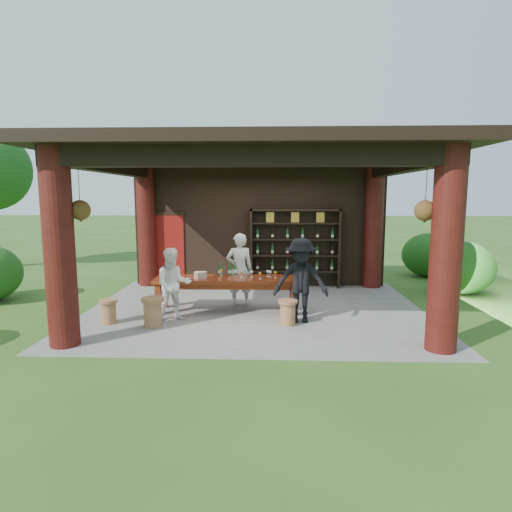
{
  "coord_description": "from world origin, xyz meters",
  "views": [
    {
      "loc": [
        0.37,
        -9.28,
        2.52
      ],
      "look_at": [
        0.0,
        0.4,
        1.15
      ],
      "focal_mm": 30.0,
      "sensor_mm": 36.0,
      "label": 1
    }
  ],
  "objects_px": {
    "tasting_table": "(227,283)",
    "host": "(240,269)",
    "guest_woman": "(173,285)",
    "stool_near_left": "(153,311)",
    "stool_near_right": "(288,312)",
    "guest_man": "(301,281)",
    "napkin_basket": "(201,275)",
    "wine_shelf": "(295,248)",
    "stool_far_left": "(108,311)"
  },
  "relations": [
    {
      "from": "wine_shelf",
      "to": "host",
      "type": "xyz_separation_m",
      "value": [
        -1.38,
        -2.04,
        -0.25
      ]
    },
    {
      "from": "tasting_table",
      "to": "stool_near_right",
      "type": "distance_m",
      "value": 1.66
    },
    {
      "from": "tasting_table",
      "to": "host",
      "type": "distance_m",
      "value": 0.64
    },
    {
      "from": "stool_near_left",
      "to": "guest_woman",
      "type": "xyz_separation_m",
      "value": [
        0.31,
        0.43,
        0.44
      ]
    },
    {
      "from": "wine_shelf",
      "to": "guest_man",
      "type": "height_order",
      "value": "wine_shelf"
    },
    {
      "from": "tasting_table",
      "to": "stool_near_left",
      "type": "distance_m",
      "value": 1.8
    },
    {
      "from": "wine_shelf",
      "to": "stool_near_right",
      "type": "distance_m",
      "value": 3.69
    },
    {
      "from": "stool_far_left",
      "to": "host",
      "type": "bearing_deg",
      "value": 32.16
    },
    {
      "from": "tasting_table",
      "to": "guest_woman",
      "type": "bearing_deg",
      "value": -143.32
    },
    {
      "from": "stool_near_right",
      "to": "napkin_basket",
      "type": "distance_m",
      "value": 2.13
    },
    {
      "from": "stool_far_left",
      "to": "napkin_basket",
      "type": "relative_size",
      "value": 1.86
    },
    {
      "from": "stool_near_left",
      "to": "stool_near_right",
      "type": "relative_size",
      "value": 1.15
    },
    {
      "from": "stool_near_left",
      "to": "stool_near_right",
      "type": "xyz_separation_m",
      "value": [
        2.61,
        0.2,
        -0.04
      ]
    },
    {
      "from": "wine_shelf",
      "to": "stool_far_left",
      "type": "relative_size",
      "value": 5.09
    },
    {
      "from": "stool_near_right",
      "to": "guest_woman",
      "type": "distance_m",
      "value": 2.36
    },
    {
      "from": "tasting_table",
      "to": "guest_man",
      "type": "distance_m",
      "value": 1.74
    },
    {
      "from": "stool_near_right",
      "to": "napkin_basket",
      "type": "bearing_deg",
      "value": 154.64
    },
    {
      "from": "tasting_table",
      "to": "host",
      "type": "height_order",
      "value": "host"
    },
    {
      "from": "guest_woman",
      "to": "guest_man",
      "type": "relative_size",
      "value": 0.88
    },
    {
      "from": "guest_man",
      "to": "napkin_basket",
      "type": "height_order",
      "value": "guest_man"
    },
    {
      "from": "stool_near_left",
      "to": "host",
      "type": "bearing_deg",
      "value": 48.37
    },
    {
      "from": "tasting_table",
      "to": "stool_near_left",
      "type": "bearing_deg",
      "value": -138.17
    },
    {
      "from": "napkin_basket",
      "to": "stool_near_right",
      "type": "bearing_deg",
      "value": -25.36
    },
    {
      "from": "wine_shelf",
      "to": "guest_man",
      "type": "xyz_separation_m",
      "value": [
        -0.05,
        -3.35,
        -0.24
      ]
    },
    {
      "from": "guest_man",
      "to": "napkin_basket",
      "type": "xyz_separation_m",
      "value": [
        -2.12,
        0.65,
        -0.02
      ]
    },
    {
      "from": "guest_woman",
      "to": "napkin_basket",
      "type": "distance_m",
      "value": 0.79
    },
    {
      "from": "stool_far_left",
      "to": "tasting_table",
      "type": "bearing_deg",
      "value": 23.92
    },
    {
      "from": "stool_near_left",
      "to": "stool_near_right",
      "type": "distance_m",
      "value": 2.62
    },
    {
      "from": "host",
      "to": "guest_woman",
      "type": "relative_size",
      "value": 1.13
    },
    {
      "from": "host",
      "to": "guest_man",
      "type": "distance_m",
      "value": 1.87
    },
    {
      "from": "tasting_table",
      "to": "host",
      "type": "relative_size",
      "value": 1.88
    },
    {
      "from": "stool_far_left",
      "to": "guest_woman",
      "type": "bearing_deg",
      "value": 11.4
    },
    {
      "from": "stool_far_left",
      "to": "stool_near_right",
      "type": "bearing_deg",
      "value": 0.39
    },
    {
      "from": "tasting_table",
      "to": "napkin_basket",
      "type": "bearing_deg",
      "value": -169.98
    },
    {
      "from": "stool_near_right",
      "to": "stool_near_left",
      "type": "bearing_deg",
      "value": -175.56
    },
    {
      "from": "stool_near_left",
      "to": "host",
      "type": "relative_size",
      "value": 0.34
    },
    {
      "from": "stool_near_left",
      "to": "guest_woman",
      "type": "distance_m",
      "value": 0.69
    },
    {
      "from": "host",
      "to": "guest_man",
      "type": "relative_size",
      "value": 0.99
    },
    {
      "from": "wine_shelf",
      "to": "stool_far_left",
      "type": "height_order",
      "value": "wine_shelf"
    },
    {
      "from": "tasting_table",
      "to": "guest_woman",
      "type": "xyz_separation_m",
      "value": [
        -1.01,
        -0.75,
        0.11
      ]
    },
    {
      "from": "tasting_table",
      "to": "stool_far_left",
      "type": "xyz_separation_m",
      "value": [
        -2.26,
        -1.0,
        -0.37
      ]
    },
    {
      "from": "stool_near_left",
      "to": "guest_woman",
      "type": "relative_size",
      "value": 0.39
    },
    {
      "from": "guest_woman",
      "to": "guest_man",
      "type": "distance_m",
      "value": 2.57
    },
    {
      "from": "host",
      "to": "guest_man",
      "type": "xyz_separation_m",
      "value": [
        1.33,
        -1.31,
        0.01
      ]
    },
    {
      "from": "tasting_table",
      "to": "stool_near_right",
      "type": "height_order",
      "value": "tasting_table"
    },
    {
      "from": "tasting_table",
      "to": "guest_man",
      "type": "xyz_separation_m",
      "value": [
        1.56,
        -0.75,
        0.21
      ]
    },
    {
      "from": "tasting_table",
      "to": "napkin_basket",
      "type": "xyz_separation_m",
      "value": [
        -0.56,
        -0.1,
        0.19
      ]
    },
    {
      "from": "stool_near_right",
      "to": "guest_man",
      "type": "bearing_deg",
      "value": 41.14
    },
    {
      "from": "guest_woman",
      "to": "guest_man",
      "type": "xyz_separation_m",
      "value": [
        2.56,
        0.0,
        0.1
      ]
    },
    {
      "from": "wine_shelf",
      "to": "tasting_table",
      "type": "relative_size",
      "value": 0.78
    }
  ]
}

